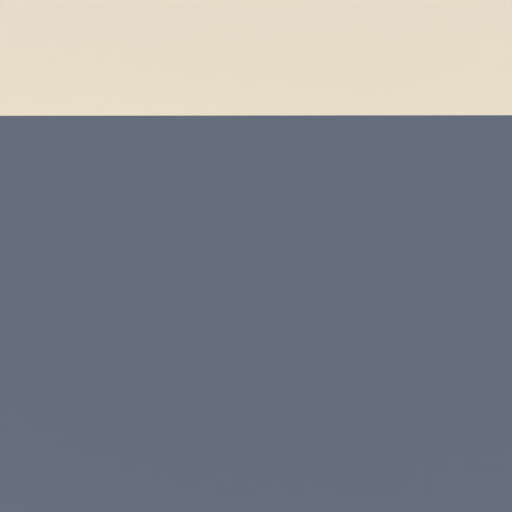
{
  "coord_description": "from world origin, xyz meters",
  "views": [
    {
      "loc": [
        0.57,
        -1.79,
        1.81
      ],
      "look_at": [
        0.6,
        1.16,
        1.09
      ],
      "focal_mm": 35.0,
      "sensor_mm": 36.0,
      "label": 1
    }
  ],
  "objects": [
    {
      "name": "sidewalk",
      "position": [
        0.0,
        2.2,
        0.06
      ],
      "size": [
        24.0,
        2.8,
        0.12
      ],
      "color": "#9E9B96",
      "rests_on": "ground_plane"
    },
    {
      "name": "parking_meter",
      "position": [
        0.6,
        1.16,
        1.2
      ],
      "size": [
        0.21,
        0.15,
        1.45
      ],
      "color": "gray",
      "rests_on": "sidewalk"
    }
  ]
}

